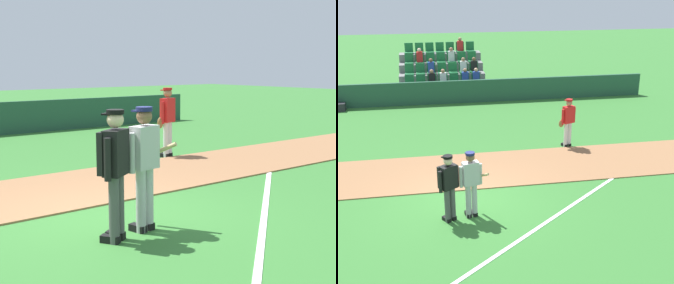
# 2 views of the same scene
# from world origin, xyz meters

# --- Properties ---
(ground_plane) EXTENTS (80.00, 80.00, 0.00)m
(ground_plane) POSITION_xyz_m (0.00, 0.00, 0.00)
(ground_plane) COLOR #33702D
(infield_dirt_path) EXTENTS (28.00, 2.79, 0.03)m
(infield_dirt_path) POSITION_xyz_m (0.00, 2.13, 0.01)
(infield_dirt_path) COLOR #936642
(infield_dirt_path) RESTS_ON ground
(foul_line_chalk) EXTENTS (9.39, 7.63, 0.01)m
(foul_line_chalk) POSITION_xyz_m (3.00, -0.50, 0.01)
(foul_line_chalk) COLOR white
(foul_line_chalk) RESTS_ON ground
(batter_grey_jersey) EXTENTS (0.73, 0.72, 1.76)m
(batter_grey_jersey) POSITION_xyz_m (0.10, -0.76, 0.97)
(batter_grey_jersey) COLOR #B2B2B2
(batter_grey_jersey) RESTS_ON ground
(umpire_home_plate) EXTENTS (0.53, 0.46, 1.76)m
(umpire_home_plate) POSITION_xyz_m (-0.46, -0.86, 1.00)
(umpire_home_plate) COLOR #4C4C4C
(umpire_home_plate) RESTS_ON ground
(runner_red_jersey) EXTENTS (0.66, 0.40, 1.76)m
(runner_red_jersey) POSITION_xyz_m (4.01, 3.66, 0.96)
(runner_red_jersey) COLOR silver
(runner_red_jersey) RESTS_ON ground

